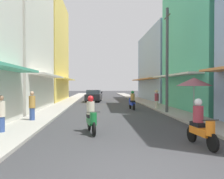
{
  "coord_description": "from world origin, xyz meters",
  "views": [
    {
      "loc": [
        -1.07,
        -5.21,
        2.03
      ],
      "look_at": [
        0.14,
        13.41,
        1.67
      ],
      "focal_mm": 36.74,
      "sensor_mm": 36.0,
      "label": 1
    }
  ],
  "objects_px": {
    "pedestrian_far": "(32,107)",
    "motorbike_black": "(101,94)",
    "utility_pole": "(167,60)",
    "motorbike_blue": "(132,101)",
    "pedestrian_midway": "(1,115)",
    "vendor_umbrella": "(194,82)",
    "motorbike_green": "(91,116)",
    "motorbike_orange": "(201,125)",
    "pedestrian_foreground": "(157,98)",
    "parked_car": "(94,96)"
  },
  "relations": [
    {
      "from": "motorbike_green",
      "to": "motorbike_orange",
      "type": "relative_size",
      "value": 0.99
    },
    {
      "from": "motorbike_black",
      "to": "motorbike_orange",
      "type": "xyz_separation_m",
      "value": [
        2.71,
        -30.51,
        0.2
      ]
    },
    {
      "from": "parked_car",
      "to": "pedestrian_foreground",
      "type": "bearing_deg",
      "value": -60.29
    },
    {
      "from": "pedestrian_foreground",
      "to": "pedestrian_midway",
      "type": "height_order",
      "value": "pedestrian_foreground"
    },
    {
      "from": "motorbike_blue",
      "to": "motorbike_green",
      "type": "xyz_separation_m",
      "value": [
        -3.13,
        -9.05,
        0.0
      ]
    },
    {
      "from": "pedestrian_foreground",
      "to": "utility_pole",
      "type": "distance_m",
      "value": 4.12
    },
    {
      "from": "motorbike_green",
      "to": "utility_pole",
      "type": "relative_size",
      "value": 0.24
    },
    {
      "from": "pedestrian_midway",
      "to": "vendor_umbrella",
      "type": "relative_size",
      "value": 0.66
    },
    {
      "from": "pedestrian_foreground",
      "to": "utility_pole",
      "type": "height_order",
      "value": "utility_pole"
    },
    {
      "from": "pedestrian_midway",
      "to": "vendor_umbrella",
      "type": "height_order",
      "value": "vendor_umbrella"
    },
    {
      "from": "pedestrian_midway",
      "to": "utility_pole",
      "type": "relative_size",
      "value": 0.22
    },
    {
      "from": "pedestrian_far",
      "to": "pedestrian_midway",
      "type": "xyz_separation_m",
      "value": [
        -0.36,
        -3.16,
        -0.04
      ]
    },
    {
      "from": "pedestrian_midway",
      "to": "pedestrian_foreground",
      "type": "bearing_deg",
      "value": 46.12
    },
    {
      "from": "parked_car",
      "to": "vendor_umbrella",
      "type": "xyz_separation_m",
      "value": [
        5.64,
        -16.06,
        1.47
      ]
    },
    {
      "from": "motorbike_blue",
      "to": "parked_car",
      "type": "bearing_deg",
      "value": 109.18
    },
    {
      "from": "motorbike_black",
      "to": "motorbike_orange",
      "type": "distance_m",
      "value": 30.64
    },
    {
      "from": "parked_car",
      "to": "utility_pole",
      "type": "height_order",
      "value": "utility_pole"
    },
    {
      "from": "pedestrian_midway",
      "to": "utility_pole",
      "type": "xyz_separation_m",
      "value": [
        8.81,
        6.24,
        2.98
      ]
    },
    {
      "from": "pedestrian_midway",
      "to": "vendor_umbrella",
      "type": "xyz_separation_m",
      "value": [
        9.15,
        2.54,
        1.4
      ]
    },
    {
      "from": "motorbike_black",
      "to": "pedestrian_foreground",
      "type": "xyz_separation_m",
      "value": [
        4.25,
        -19.07,
        0.43
      ]
    },
    {
      "from": "pedestrian_far",
      "to": "motorbike_black",
      "type": "bearing_deg",
      "value": 80.39
    },
    {
      "from": "motorbike_orange",
      "to": "parked_car",
      "type": "xyz_separation_m",
      "value": [
        -3.82,
        20.82,
        0.04
      ]
    },
    {
      "from": "utility_pole",
      "to": "motorbike_orange",
      "type": "bearing_deg",
      "value": -99.92
    },
    {
      "from": "motorbike_blue",
      "to": "pedestrian_foreground",
      "type": "xyz_separation_m",
      "value": [
        2.07,
        0.04,
        0.23
      ]
    },
    {
      "from": "parked_car",
      "to": "pedestrian_midway",
      "type": "distance_m",
      "value": 18.92
    },
    {
      "from": "motorbike_orange",
      "to": "vendor_umbrella",
      "type": "xyz_separation_m",
      "value": [
        1.82,
        4.77,
        1.5
      ]
    },
    {
      "from": "utility_pole",
      "to": "motorbike_blue",
      "type": "bearing_deg",
      "value": 124.57
    },
    {
      "from": "pedestrian_far",
      "to": "parked_car",
      "type": "bearing_deg",
      "value": 78.48
    },
    {
      "from": "motorbike_green",
      "to": "pedestrian_midway",
      "type": "height_order",
      "value": "pedestrian_midway"
    },
    {
      "from": "motorbike_black",
      "to": "pedestrian_foreground",
      "type": "height_order",
      "value": "pedestrian_foreground"
    },
    {
      "from": "utility_pole",
      "to": "pedestrian_far",
      "type": "bearing_deg",
      "value": -159.94
    },
    {
      "from": "motorbike_black",
      "to": "utility_pole",
      "type": "relative_size",
      "value": 0.24
    },
    {
      "from": "motorbike_black",
      "to": "motorbike_green",
      "type": "xyz_separation_m",
      "value": [
        -0.96,
        -28.16,
        0.2
      ]
    },
    {
      "from": "motorbike_black",
      "to": "utility_pole",
      "type": "height_order",
      "value": "utility_pole"
    },
    {
      "from": "motorbike_black",
      "to": "motorbike_orange",
      "type": "height_order",
      "value": "motorbike_orange"
    },
    {
      "from": "motorbike_black",
      "to": "parked_car",
      "type": "distance_m",
      "value": 9.76
    },
    {
      "from": "vendor_umbrella",
      "to": "motorbike_green",
      "type": "bearing_deg",
      "value": -156.3
    },
    {
      "from": "motorbike_green",
      "to": "motorbike_orange",
      "type": "distance_m",
      "value": 4.36
    },
    {
      "from": "motorbike_green",
      "to": "pedestrian_midway",
      "type": "relative_size",
      "value": 1.11
    },
    {
      "from": "pedestrian_midway",
      "to": "motorbike_blue",
      "type": "bearing_deg",
      "value": 53.5
    },
    {
      "from": "pedestrian_foreground",
      "to": "motorbike_green",
      "type": "bearing_deg",
      "value": -119.81
    },
    {
      "from": "motorbike_black",
      "to": "pedestrian_foreground",
      "type": "relative_size",
      "value": 1.09
    },
    {
      "from": "pedestrian_foreground",
      "to": "motorbike_blue",
      "type": "bearing_deg",
      "value": -178.8
    },
    {
      "from": "motorbike_blue",
      "to": "pedestrian_far",
      "type": "xyz_separation_m",
      "value": [
        -6.42,
        -6.01,
        0.14
      ]
    },
    {
      "from": "vendor_umbrella",
      "to": "utility_pole",
      "type": "bearing_deg",
      "value": 95.27
    },
    {
      "from": "motorbike_green",
      "to": "pedestrian_foreground",
      "type": "distance_m",
      "value": 10.48
    },
    {
      "from": "motorbike_blue",
      "to": "motorbike_black",
      "type": "bearing_deg",
      "value": 96.48
    },
    {
      "from": "pedestrian_far",
      "to": "pedestrian_foreground",
      "type": "relative_size",
      "value": 1.02
    },
    {
      "from": "parked_car",
      "to": "pedestrian_foreground",
      "type": "distance_m",
      "value": 10.8
    },
    {
      "from": "motorbike_green",
      "to": "parked_car",
      "type": "relative_size",
      "value": 0.42
    }
  ]
}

